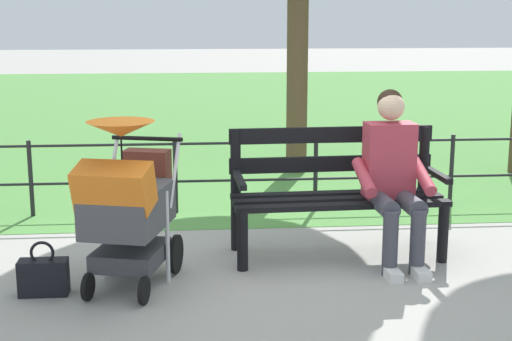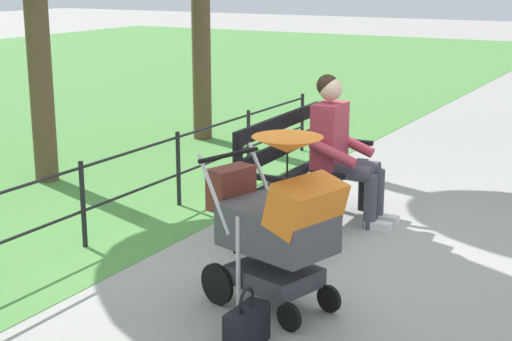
% 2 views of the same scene
% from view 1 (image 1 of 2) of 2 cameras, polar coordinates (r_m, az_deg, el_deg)
% --- Properties ---
extents(ground_plane, '(60.00, 60.00, 0.00)m').
position_cam_1_polar(ground_plane, '(5.71, 0.25, -6.76)').
color(ground_plane, '#9E9B93').
extents(grass_lawn, '(40.00, 16.00, 0.01)m').
position_cam_1_polar(grass_lawn, '(14.30, -2.92, 4.77)').
color(grass_lawn, '#518E42').
rests_on(grass_lawn, ground).
extents(park_bench, '(1.62, 0.66, 0.96)m').
position_cam_1_polar(park_bench, '(5.75, 6.07, -1.22)').
color(park_bench, black).
rests_on(park_bench, ground).
extents(person_on_bench, '(0.55, 0.74, 1.28)m').
position_cam_1_polar(person_on_bench, '(5.59, 10.37, -0.15)').
color(person_on_bench, '#42424C').
rests_on(person_on_bench, ground).
extents(stroller, '(0.70, 0.98, 1.15)m').
position_cam_1_polar(stroller, '(5.06, -9.74, -2.41)').
color(stroller, black).
rests_on(stroller, ground).
extents(handbag, '(0.32, 0.14, 0.37)m').
position_cam_1_polar(handbag, '(5.18, -15.85, -7.74)').
color(handbag, black).
rests_on(handbag, ground).
extents(park_fence, '(6.54, 0.04, 0.70)m').
position_cam_1_polar(park_fence, '(6.91, -0.76, 0.20)').
color(park_fence, black).
rests_on(park_fence, ground).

